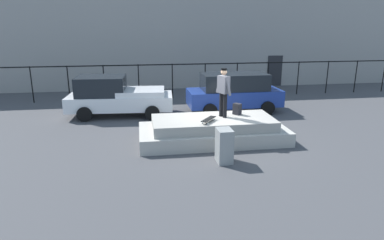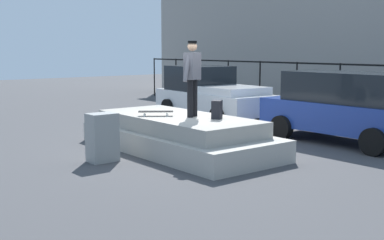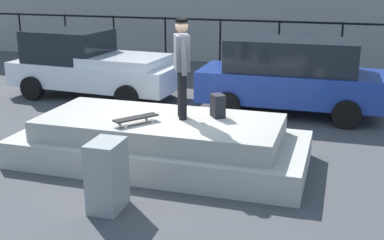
{
  "view_description": "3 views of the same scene",
  "coord_description": "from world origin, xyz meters",
  "views": [
    {
      "loc": [
        -2.72,
        -11.83,
        4.13
      ],
      "look_at": [
        -0.78,
        0.77,
        0.48
      ],
      "focal_mm": 32.14,
      "sensor_mm": 36.0,
      "label": 1
    },
    {
      "loc": [
        9.16,
        -7.39,
        2.41
      ],
      "look_at": [
        -0.67,
        0.43,
        0.61
      ],
      "focal_mm": 46.8,
      "sensor_mm": 36.0,
      "label": 2
    },
    {
      "loc": [
        2.84,
        -8.27,
        3.36
      ],
      "look_at": [
        0.13,
        0.54,
        0.57
      ],
      "focal_mm": 46.19,
      "sensor_mm": 36.0,
      "label": 3
    }
  ],
  "objects": [
    {
      "name": "fence_row",
      "position": [
        0.0,
        7.0,
        1.31
      ],
      "size": [
        24.06,
        0.06,
        1.92
      ],
      "color": "black",
      "rests_on": "ground_plane"
    },
    {
      "name": "warehouse_building",
      "position": [
        0.0,
        14.27,
        3.38
      ],
      "size": [
        31.49,
        9.23,
        6.73
      ],
      "color": "gray",
      "rests_on": "ground_plane"
    },
    {
      "name": "skateboard",
      "position": [
        -0.46,
        -0.82,
        0.94
      ],
      "size": [
        0.64,
        0.77,
        0.12
      ],
      "color": "black",
      "rests_on": "concrete_ledge"
    },
    {
      "name": "ground_plane",
      "position": [
        0.0,
        0.0,
        0.0
      ],
      "size": [
        60.0,
        60.0,
        0.0
      ],
      "primitive_type": "plane",
      "color": "#424244"
    },
    {
      "name": "skateboarder",
      "position": [
        0.19,
        -0.24,
        1.85
      ],
      "size": [
        0.43,
        0.79,
        1.74
      ],
      "color": "black",
      "rests_on": "concrete_ledge"
    },
    {
      "name": "car_blue_hatchback_mid",
      "position": [
        1.67,
        3.61,
        0.95
      ],
      "size": [
        4.37,
        2.05,
        1.82
      ],
      "color": "navy",
      "rests_on": "ground_plane"
    },
    {
      "name": "car_white_pickup_near",
      "position": [
        -3.78,
        3.72,
        0.9
      ],
      "size": [
        4.78,
        2.28,
        1.81
      ],
      "color": "white",
      "rests_on": "ground_plane"
    },
    {
      "name": "utility_box",
      "position": [
        -0.27,
        -2.33,
        0.52
      ],
      "size": [
        0.45,
        0.61,
        1.05
      ],
      "primitive_type": "cube",
      "rotation": [
        0.0,
        0.0,
        0.02
      ],
      "color": "gray",
      "rests_on": "ground_plane"
    },
    {
      "name": "backpack",
      "position": [
        0.78,
        0.0,
        1.05
      ],
      "size": [
        0.33,
        0.34,
        0.41
      ],
      "primitive_type": "cube",
      "rotation": [
        0.0,
        0.0,
        5.33
      ],
      "color": "black",
      "rests_on": "concrete_ledge"
    },
    {
      "name": "concrete_ledge",
      "position": [
        -0.19,
        -0.36,
        0.38
      ],
      "size": [
        5.23,
        2.31,
        0.84
      ],
      "color": "#ADA89E",
      "rests_on": "ground_plane"
    }
  ]
}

